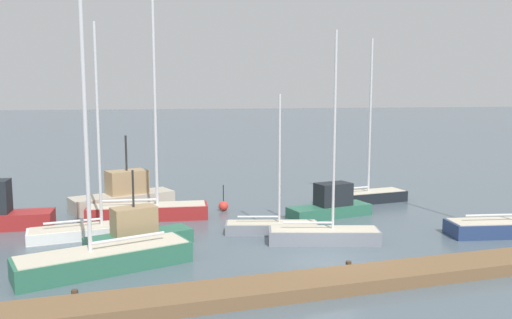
{
  "coord_description": "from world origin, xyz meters",
  "views": [
    {
      "loc": [
        -9.7,
        -20.49,
        7.46
      ],
      "look_at": [
        0.0,
        11.26,
        3.35
      ],
      "focal_mm": 35.38,
      "sensor_mm": 36.0,
      "label": 1
    }
  ],
  "objects_px": {
    "sailboat_2": "(362,195)",
    "sailboat_6": "(324,233)",
    "sailboat_3": "(506,225)",
    "sailboat_5": "(104,255)",
    "fishing_boat_2": "(331,204)",
    "channel_buoy_0": "(223,206)",
    "sailboat_4": "(272,226)",
    "fishing_boat_3": "(124,195)",
    "fishing_boat_1": "(138,233)",
    "sailboat_1": "(92,227)",
    "sailboat_0": "(148,208)"
  },
  "relations": [
    {
      "from": "sailboat_2",
      "to": "sailboat_6",
      "type": "height_order",
      "value": "sailboat_2"
    },
    {
      "from": "sailboat_2",
      "to": "sailboat_6",
      "type": "distance_m",
      "value": 10.79
    },
    {
      "from": "sailboat_3",
      "to": "sailboat_5",
      "type": "bearing_deg",
      "value": -169.9
    },
    {
      "from": "sailboat_2",
      "to": "fishing_boat_2",
      "type": "distance_m",
      "value": 5.01
    },
    {
      "from": "sailboat_2",
      "to": "channel_buoy_0",
      "type": "height_order",
      "value": "sailboat_2"
    },
    {
      "from": "sailboat_4",
      "to": "sailboat_6",
      "type": "height_order",
      "value": "sailboat_6"
    },
    {
      "from": "sailboat_5",
      "to": "fishing_boat_3",
      "type": "height_order",
      "value": "sailboat_5"
    },
    {
      "from": "sailboat_6",
      "to": "fishing_boat_1",
      "type": "relative_size",
      "value": 1.96
    },
    {
      "from": "sailboat_1",
      "to": "sailboat_6",
      "type": "distance_m",
      "value": 12.38
    },
    {
      "from": "sailboat_6",
      "to": "fishing_boat_2",
      "type": "relative_size",
      "value": 1.93
    },
    {
      "from": "sailboat_2",
      "to": "sailboat_3",
      "type": "xyz_separation_m",
      "value": [
        3.29,
        -9.91,
        -0.0
      ]
    },
    {
      "from": "sailboat_0",
      "to": "sailboat_4",
      "type": "height_order",
      "value": "sailboat_0"
    },
    {
      "from": "fishing_boat_1",
      "to": "channel_buoy_0",
      "type": "xyz_separation_m",
      "value": [
        5.98,
        6.69,
        -0.41
      ]
    },
    {
      "from": "sailboat_5",
      "to": "channel_buoy_0",
      "type": "relative_size",
      "value": 8.48
    },
    {
      "from": "sailboat_4",
      "to": "sailboat_3",
      "type": "bearing_deg",
      "value": -2.28
    },
    {
      "from": "sailboat_2",
      "to": "sailboat_6",
      "type": "bearing_deg",
      "value": -133.1
    },
    {
      "from": "sailboat_5",
      "to": "channel_buoy_0",
      "type": "height_order",
      "value": "sailboat_5"
    },
    {
      "from": "sailboat_3",
      "to": "fishing_boat_3",
      "type": "xyz_separation_m",
      "value": [
        -19.54,
        12.84,
        0.35
      ]
    },
    {
      "from": "sailboat_5",
      "to": "channel_buoy_0",
      "type": "bearing_deg",
      "value": -143.38
    },
    {
      "from": "sailboat_0",
      "to": "sailboat_5",
      "type": "distance_m",
      "value": 9.26
    },
    {
      "from": "sailboat_4",
      "to": "sailboat_5",
      "type": "xyz_separation_m",
      "value": [
        -8.86,
        -3.53,
        0.28
      ]
    },
    {
      "from": "sailboat_5",
      "to": "sailboat_6",
      "type": "bearing_deg",
      "value": 169.74
    },
    {
      "from": "sailboat_4",
      "to": "sailboat_5",
      "type": "height_order",
      "value": "sailboat_5"
    },
    {
      "from": "sailboat_2",
      "to": "sailboat_3",
      "type": "bearing_deg",
      "value": -75.79
    },
    {
      "from": "sailboat_6",
      "to": "sailboat_2",
      "type": "bearing_deg",
      "value": 68.43
    },
    {
      "from": "sailboat_2",
      "to": "fishing_boat_1",
      "type": "relative_size",
      "value": 2.09
    },
    {
      "from": "sailboat_2",
      "to": "sailboat_5",
      "type": "xyz_separation_m",
      "value": [
        -17.6,
        -9.37,
        0.13
      ]
    },
    {
      "from": "fishing_boat_1",
      "to": "channel_buoy_0",
      "type": "distance_m",
      "value": 8.98
    },
    {
      "from": "sailboat_0",
      "to": "fishing_boat_2",
      "type": "bearing_deg",
      "value": -5.29
    },
    {
      "from": "sailboat_3",
      "to": "sailboat_1",
      "type": "bearing_deg",
      "value": 175.28
    },
    {
      "from": "sailboat_0",
      "to": "sailboat_4",
      "type": "xyz_separation_m",
      "value": [
        6.23,
        -5.35,
        -0.28
      ]
    },
    {
      "from": "fishing_boat_3",
      "to": "fishing_boat_2",
      "type": "bearing_deg",
      "value": -44.01
    },
    {
      "from": "fishing_boat_2",
      "to": "channel_buoy_0",
      "type": "height_order",
      "value": "fishing_boat_2"
    },
    {
      "from": "fishing_boat_3",
      "to": "channel_buoy_0",
      "type": "xyz_separation_m",
      "value": [
        6.24,
        -2.57,
        -0.58
      ]
    },
    {
      "from": "sailboat_2",
      "to": "sailboat_5",
      "type": "distance_m",
      "value": 19.94
    },
    {
      "from": "sailboat_2",
      "to": "sailboat_4",
      "type": "bearing_deg",
      "value": -150.38
    },
    {
      "from": "sailboat_0",
      "to": "fishing_boat_3",
      "type": "bearing_deg",
      "value": 118.67
    },
    {
      "from": "sailboat_2",
      "to": "sailboat_6",
      "type": "relative_size",
      "value": 1.07
    },
    {
      "from": "channel_buoy_0",
      "to": "sailboat_3",
      "type": "bearing_deg",
      "value": -37.68
    },
    {
      "from": "sailboat_5",
      "to": "fishing_boat_3",
      "type": "bearing_deg",
      "value": -111.71
    },
    {
      "from": "sailboat_4",
      "to": "channel_buoy_0",
      "type": "bearing_deg",
      "value": 117.95
    },
    {
      "from": "sailboat_4",
      "to": "fishing_boat_2",
      "type": "xyz_separation_m",
      "value": [
        4.84,
        2.71,
        0.35
      ]
    },
    {
      "from": "sailboat_1",
      "to": "fishing_boat_3",
      "type": "relative_size",
      "value": 1.61
    },
    {
      "from": "fishing_boat_1",
      "to": "fishing_boat_3",
      "type": "height_order",
      "value": "fishing_boat_3"
    },
    {
      "from": "sailboat_0",
      "to": "sailboat_3",
      "type": "xyz_separation_m",
      "value": [
        18.26,
        -9.42,
        -0.13
      ]
    },
    {
      "from": "fishing_boat_1",
      "to": "fishing_boat_2",
      "type": "distance_m",
      "value": 12.5
    },
    {
      "from": "sailboat_2",
      "to": "fishing_boat_3",
      "type": "height_order",
      "value": "sailboat_2"
    },
    {
      "from": "sailboat_1",
      "to": "sailboat_4",
      "type": "distance_m",
      "value": 9.72
    },
    {
      "from": "sailboat_1",
      "to": "sailboat_6",
      "type": "height_order",
      "value": "sailboat_1"
    },
    {
      "from": "sailboat_0",
      "to": "sailboat_4",
      "type": "relative_size",
      "value": 1.87
    }
  ]
}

